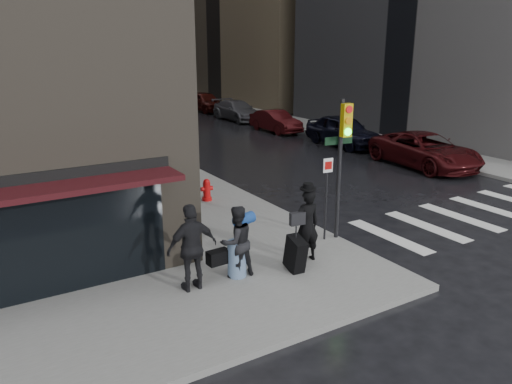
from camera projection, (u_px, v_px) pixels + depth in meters
The scene contains 15 objects.
ground at pixel (314, 278), 11.96m from camera, with size 140.00×140.00×0.00m, color black.
sidewalk_left at pixel (71, 124), 34.04m from camera, with size 4.00×50.00×0.15m, color slate.
sidewalk_right at pixel (243, 111), 40.76m from camera, with size 3.00×50.00×0.15m, color slate.
crosswalk at pixel (476, 213), 16.51m from camera, with size 8.50×3.00×0.01m.
man_overcoat at pixel (304, 230), 12.21m from camera, with size 1.15×1.00×2.05m.
man_jeans at pixel (236, 242), 11.48m from camera, with size 1.24×0.71×1.72m.
man_greycoat at pixel (192, 248), 10.83m from camera, with size 1.16×0.48×1.98m.
traffic_light at pixel (341, 151), 13.27m from camera, with size 0.96×0.48×3.86m.
fire_hydrant at pixel (207, 191), 17.25m from camera, with size 0.43×0.34×0.77m.
parked_car_0 at pixel (425, 150), 22.50m from camera, with size 2.53×5.49×1.53m, color #3B0B0D.
parked_car_1 at pixel (343, 131), 27.13m from camera, with size 1.95×4.86×1.66m, color black.
parked_car_2 at pixel (276, 121), 31.46m from camera, with size 1.43×4.09×1.35m, color #400C0E.
parked_car_3 at pixel (237, 110), 36.26m from camera, with size 1.97×4.84×1.41m, color #535359.
parked_car_4 at pixel (205, 101), 40.90m from camera, with size 1.89×4.70×1.60m, color #3E100C.
parked_car_5 at pixel (172, 97), 45.25m from camera, with size 1.57×4.52×1.49m, color #4D4C51.
Camera 1 is at (-6.85, -8.55, 5.40)m, focal length 35.00 mm.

